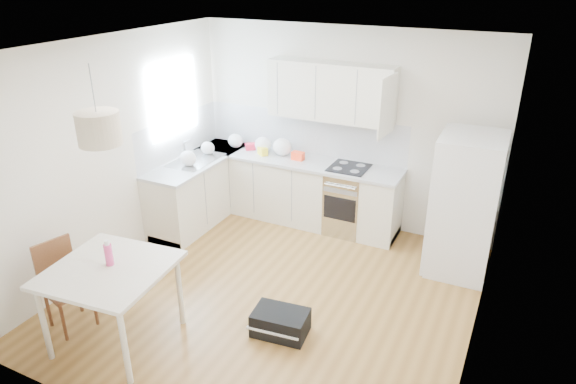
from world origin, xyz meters
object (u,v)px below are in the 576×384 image
object	(u,v)px
refrigerator	(466,205)
dining_table	(110,276)
gym_bag	(280,323)
dining_chair	(67,287)

from	to	relation	value
refrigerator	dining_table	distance (m)	3.96
dining_table	gym_bag	distance (m)	1.70
dining_chair	gym_bag	bearing A→B (deg)	38.76
dining_chair	gym_bag	distance (m)	2.15
dining_chair	gym_bag	world-z (taller)	dining_chair
gym_bag	refrigerator	bearing A→B (deg)	49.22
dining_table	dining_chair	world-z (taller)	dining_chair
refrigerator	dining_table	size ratio (longest dim) A/B	1.46
dining_table	gym_bag	xyz separation A→B (m)	(1.38, 0.79, -0.61)
gym_bag	dining_table	bearing A→B (deg)	-156.90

